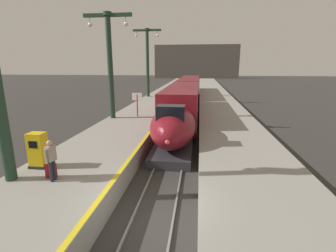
{
  "coord_description": "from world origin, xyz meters",
  "views": [
    {
      "loc": [
        1.54,
        -7.53,
        5.56
      ],
      "look_at": [
        -0.34,
        7.43,
        1.8
      ],
      "focal_mm": 26.2,
      "sensor_mm": 36.0,
      "label": 1
    }
  ],
  "objects_px": {
    "departure_info_board": "(137,100)",
    "ticket_machine_yellow": "(38,151)",
    "highspeed_train_main": "(186,95)",
    "station_column_far": "(147,57)",
    "station_column_mid": "(110,56)",
    "rolling_suitcase": "(51,170)",
    "passenger_near_edge": "(51,157)"
  },
  "relations": [
    {
      "from": "station_column_far",
      "to": "departure_info_board",
      "type": "bearing_deg",
      "value": -82.08
    },
    {
      "from": "highspeed_train_main",
      "to": "ticket_machine_yellow",
      "type": "distance_m",
      "value": 21.27
    },
    {
      "from": "highspeed_train_main",
      "to": "station_column_mid",
      "type": "bearing_deg",
      "value": -121.09
    },
    {
      "from": "station_column_mid",
      "to": "passenger_near_edge",
      "type": "xyz_separation_m",
      "value": [
        1.76,
        -11.96,
        -4.24
      ]
    },
    {
      "from": "highspeed_train_main",
      "to": "station_column_mid",
      "type": "xyz_separation_m",
      "value": [
        -5.9,
        -9.78,
        4.35
      ]
    },
    {
      "from": "rolling_suitcase",
      "to": "ticket_machine_yellow",
      "type": "relative_size",
      "value": 0.61
    },
    {
      "from": "station_column_far",
      "to": "departure_info_board",
      "type": "distance_m",
      "value": 15.18
    },
    {
      "from": "station_column_far",
      "to": "departure_info_board",
      "type": "xyz_separation_m",
      "value": [
        2.01,
        -14.46,
        -4.17
      ]
    },
    {
      "from": "station_column_far",
      "to": "ticket_machine_yellow",
      "type": "relative_size",
      "value": 5.92
    },
    {
      "from": "station_column_mid",
      "to": "ticket_machine_yellow",
      "type": "xyz_separation_m",
      "value": [
        0.35,
        -10.75,
        -4.49
      ]
    },
    {
      "from": "rolling_suitcase",
      "to": "station_column_mid",
      "type": "bearing_deg",
      "value": 97.32
    },
    {
      "from": "station_column_mid",
      "to": "passenger_near_edge",
      "type": "height_order",
      "value": "station_column_mid"
    },
    {
      "from": "passenger_near_edge",
      "to": "departure_info_board",
      "type": "height_order",
      "value": "departure_info_board"
    },
    {
      "from": "passenger_near_edge",
      "to": "highspeed_train_main",
      "type": "bearing_deg",
      "value": 79.23
    },
    {
      "from": "passenger_near_edge",
      "to": "station_column_far",
      "type": "bearing_deg",
      "value": 93.71
    },
    {
      "from": "station_column_far",
      "to": "rolling_suitcase",
      "type": "relative_size",
      "value": 9.65
    },
    {
      "from": "departure_info_board",
      "to": "highspeed_train_main",
      "type": "bearing_deg",
      "value": 66.54
    },
    {
      "from": "station_column_mid",
      "to": "highspeed_train_main",
      "type": "bearing_deg",
      "value": 58.91
    },
    {
      "from": "station_column_mid",
      "to": "passenger_near_edge",
      "type": "relative_size",
      "value": 5.11
    },
    {
      "from": "station_column_far",
      "to": "station_column_mid",
      "type": "bearing_deg",
      "value": -90.0
    },
    {
      "from": "ticket_machine_yellow",
      "to": "station_column_mid",
      "type": "bearing_deg",
      "value": 91.87
    },
    {
      "from": "rolling_suitcase",
      "to": "station_column_far",
      "type": "bearing_deg",
      "value": 93.18
    },
    {
      "from": "station_column_far",
      "to": "rolling_suitcase",
      "type": "height_order",
      "value": "station_column_far"
    },
    {
      "from": "highspeed_train_main",
      "to": "passenger_near_edge",
      "type": "xyz_separation_m",
      "value": [
        -4.14,
        -21.74,
        0.11
      ]
    },
    {
      "from": "station_column_mid",
      "to": "rolling_suitcase",
      "type": "xyz_separation_m",
      "value": [
        1.5,
        -11.68,
        -4.93
      ]
    },
    {
      "from": "station_column_mid",
      "to": "departure_info_board",
      "type": "relative_size",
      "value": 4.07
    },
    {
      "from": "station_column_far",
      "to": "passenger_near_edge",
      "type": "distance_m",
      "value": 27.69
    },
    {
      "from": "departure_info_board",
      "to": "ticket_machine_yellow",
      "type": "bearing_deg",
      "value": -98.17
    },
    {
      "from": "highspeed_train_main",
      "to": "ticket_machine_yellow",
      "type": "bearing_deg",
      "value": -105.13
    },
    {
      "from": "passenger_near_edge",
      "to": "rolling_suitcase",
      "type": "height_order",
      "value": "passenger_near_edge"
    },
    {
      "from": "rolling_suitcase",
      "to": "ticket_machine_yellow",
      "type": "distance_m",
      "value": 1.54
    },
    {
      "from": "highspeed_train_main",
      "to": "ticket_machine_yellow",
      "type": "height_order",
      "value": "highspeed_train_main"
    }
  ]
}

